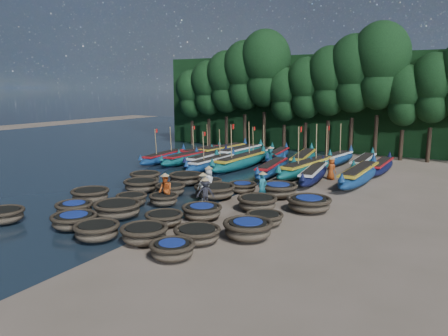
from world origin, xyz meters
The scene contains 64 objects.
ground centered at (0.00, 0.00, 0.00)m, with size 120.00×120.00×0.00m, color #7C695A.
foliage_wall centered at (0.00, 23.50, 5.00)m, with size 40.00×3.00×10.00m, color black.
coracle_0 centered at (-7.28, -9.97, 0.42)m, with size 2.04×2.04×0.73m.
coracle_1 centered at (-3.56, -8.88, 0.42)m, with size 2.18×2.18×0.72m.
coracle_2 centered at (-1.46, -9.52, 0.44)m, with size 2.29×2.29×0.77m.
coracle_3 centered at (0.61, -8.81, 0.45)m, with size 2.28×2.28×0.78m.
coracle_4 centered at (2.69, -9.64, 0.40)m, with size 2.07×2.07×0.69m.
coracle_5 centered at (-5.18, -7.43, 0.43)m, with size 1.95×1.95×0.74m.
coracle_6 centered at (-3.07, -6.49, 0.46)m, with size 2.90×2.90×0.81m.
coracle_7 centered at (-0.15, -6.41, 0.37)m, with size 2.14×2.14×0.65m.
coracle_8 centered at (2.54, -7.62, 0.39)m, with size 2.20×2.20×0.68m.
coracle_9 centered at (4.25, -6.16, 0.49)m, with size 2.70×2.70×0.84m.
coracle_10 centered at (-6.57, -5.00, 0.45)m, with size 2.56×2.56×0.79m.
coracle_11 centered at (-3.91, -4.45, 0.40)m, with size 2.05×2.05×0.70m.
coracle_12 centered at (-2.41, -3.45, 0.38)m, with size 1.70×1.70×0.66m.
coracle_13 centered at (0.87, -4.60, 0.42)m, with size 2.46×2.46×0.72m.
coracle_14 centered at (4.09, -4.04, 0.37)m, with size 1.85×1.85×0.65m.
coracle_15 centered at (-5.67, -1.52, 0.46)m, with size 2.31×2.31×0.80m.
coracle_16 centered at (-3.50, -1.36, 0.41)m, with size 2.26×2.26×0.71m.
coracle_17 centered at (-0.73, -0.63, 0.47)m, with size 3.10×3.10×0.82m.
coracle_18 centered at (2.64, -1.77, 0.45)m, with size 2.23×2.23×0.78m.
coracle_19 centered at (5.17, -0.60, 0.46)m, with size 2.42×2.42×0.79m.
coracle_20 centered at (-6.98, 0.46, 0.47)m, with size 2.56×2.56×0.82m.
coracle_21 centered at (-4.42, 1.72, 0.45)m, with size 2.63×2.63×0.78m.
coracle_22 centered at (-2.34, 1.46, 0.37)m, with size 1.63×1.63×0.65m.
coracle_23 centered at (0.05, 1.53, 0.37)m, with size 1.93×1.93×0.64m.
coracle_24 centered at (2.51, 1.47, 0.49)m, with size 2.84×2.84×0.84m.
long_boat_0 centered at (-11.25, 8.23, 0.50)m, with size 1.83×7.37×3.14m.
long_boat_1 centered at (-9.06, 8.93, 0.52)m, with size 1.73×7.75×1.36m.
long_boat_2 centered at (-7.19, 9.04, 0.54)m, with size 1.93×8.01×1.41m.
long_boat_3 centered at (-5.89, 7.64, 0.51)m, with size 1.51×7.54×3.20m.
long_boat_4 centered at (-3.91, 8.90, 0.60)m, with size 1.89×8.97×3.81m.
long_boat_5 centered at (-0.62, 7.83, 0.52)m, with size 2.33×7.73×1.37m.
long_boat_6 centered at (1.81, 8.84, 0.61)m, with size 2.71×9.02×3.86m.
long_boat_7 centered at (2.90, 7.17, 0.53)m, with size 2.29×7.79×1.38m.
long_boat_8 centered at (5.92, 7.96, 0.61)m, with size 1.85×9.14×1.61m.
long_boat_9 centered at (-10.21, 12.72, 0.49)m, with size 1.54×7.27×3.09m.
long_boat_10 centered at (-8.40, 13.87, 0.57)m, with size 2.35×8.43×1.49m.
long_boat_11 centered at (-6.40, 13.74, 0.57)m, with size 2.03×8.46×1.49m.
long_boat_12 centered at (-4.42, 13.45, 0.51)m, with size 1.59×7.59×3.23m.
long_boat_13 centered at (-2.93, 14.51, 0.49)m, with size 2.24×7.24×1.29m.
long_boat_14 centered at (0.11, 12.99, 0.58)m, with size 2.80×8.61×1.53m.
long_boat_15 centered at (2.45, 13.66, 0.57)m, with size 2.66×8.34×3.58m.
long_boat_16 centered at (4.98, 13.86, 0.53)m, with size 1.47×7.93×1.40m.
long_boat_17 centered at (6.53, 12.83, 0.49)m, with size 1.45×7.37×1.30m.
fisherman_0 centered at (-1.44, -0.12, 0.93)m, with size 0.87×1.01×1.95m.
fisherman_1 centered at (2.03, 0.28, 0.94)m, with size 0.61×0.72×1.88m.
fisherman_2 centered at (-2.32, -3.41, 0.94)m, with size 1.06×0.96×1.99m.
fisherman_3 centered at (-0.25, -2.45, 0.83)m, with size 1.18×1.01×1.78m.
fisherman_4 centered at (-1.00, -1.48, 0.88)m, with size 0.60×1.01×1.81m.
fisherman_5 centered at (-2.39, 11.55, 0.82)m, with size 1.49×0.68×1.75m.
fisherman_6 centered at (3.85, 8.27, 0.86)m, with size 0.92×0.80×1.79m.
tree_0 centered at (-16.00, 20.00, 5.97)m, with size 3.68×3.68×8.68m.
tree_1 centered at (-13.70, 20.00, 6.65)m, with size 4.09×4.09×9.65m.
tree_2 centered at (-11.40, 20.00, 7.32)m, with size 4.51×4.51×10.63m.
tree_3 centered at (-9.10, 20.00, 8.00)m, with size 4.92×4.92×11.60m.
tree_4 centered at (-6.80, 20.00, 8.67)m, with size 5.34×5.34×12.58m.
tree_5 centered at (-4.50, 20.00, 5.97)m, with size 3.68×3.68×8.68m.
tree_6 centered at (-2.20, 20.00, 6.65)m, with size 4.09×4.09×9.65m.
tree_7 centered at (0.10, 20.00, 7.32)m, with size 4.51×4.51×10.63m.
tree_8 centered at (2.40, 20.00, 8.00)m, with size 4.92×4.92×11.60m.
tree_9 centered at (4.70, 20.00, 8.67)m, with size 5.34×5.34×12.58m.
tree_10 centered at (7.00, 20.00, 5.97)m, with size 3.68×3.68×8.68m.
tree_11 centered at (9.30, 20.00, 6.65)m, with size 4.09×4.09×9.65m.
Camera 1 is at (12.36, -22.67, 6.58)m, focal length 35.00 mm.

